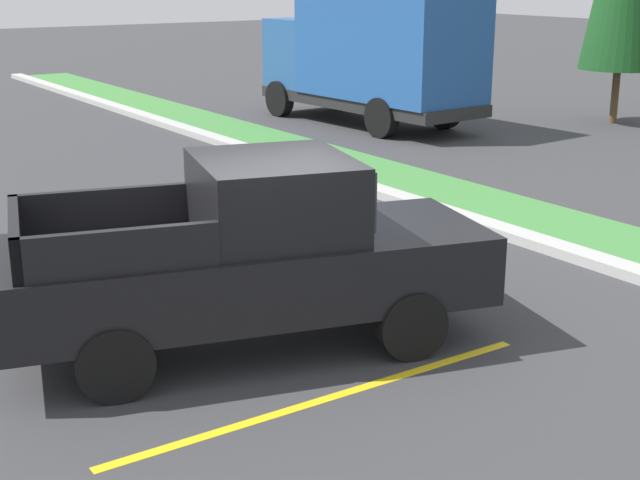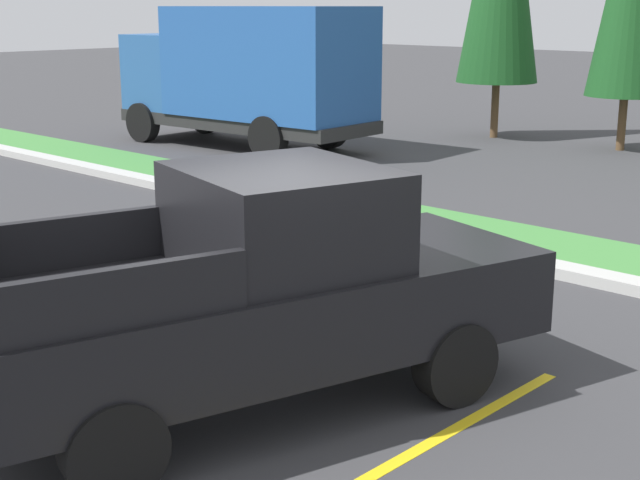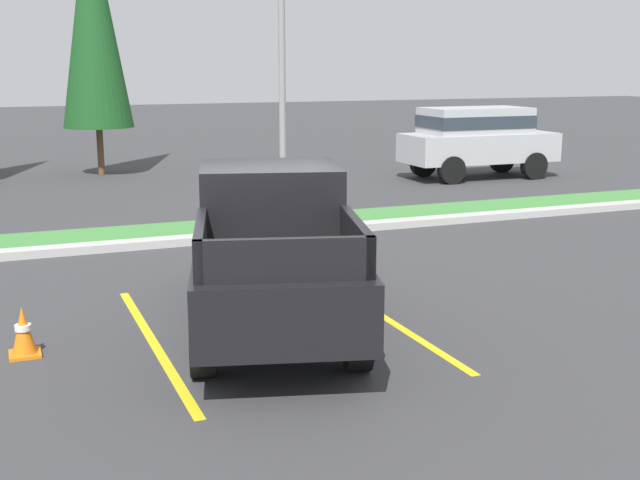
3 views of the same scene
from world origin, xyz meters
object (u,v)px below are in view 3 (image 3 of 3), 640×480
(suv_distant, at_px, (477,137))
(traffic_cone, at_px, (23,332))
(street_light, at_px, (284,40))
(pickup_truck_main, at_px, (272,250))
(cypress_tree_center, at_px, (93,15))

(suv_distant, bearing_deg, traffic_cone, -139.86)
(street_light, bearing_deg, suv_distant, 33.21)
(suv_distant, distance_m, street_light, 9.77)
(street_light, bearing_deg, pickup_truck_main, -110.98)
(street_light, xyz_separation_m, traffic_cone, (-5.40, -6.05, -3.53))
(suv_distant, relative_size, traffic_cone, 7.70)
(suv_distant, relative_size, street_light, 0.70)
(pickup_truck_main, relative_size, traffic_cone, 9.22)
(street_light, height_order, cypress_tree_center, cypress_tree_center)
(cypress_tree_center, bearing_deg, street_light, -76.13)
(suv_distant, distance_m, traffic_cone, 17.41)
(pickup_truck_main, height_order, street_light, street_light)
(pickup_truck_main, relative_size, street_light, 0.84)
(cypress_tree_center, height_order, traffic_cone, cypress_tree_center)
(street_light, height_order, traffic_cone, street_light)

